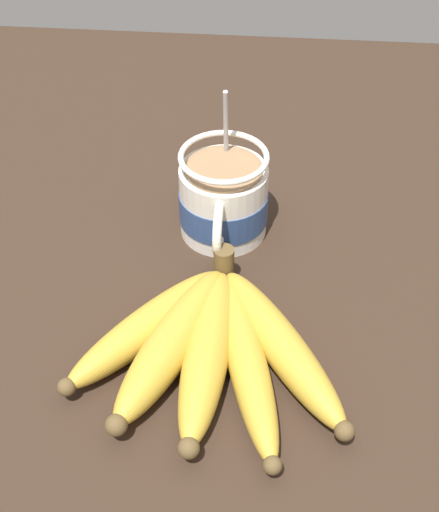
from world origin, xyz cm
name	(u,v)px	position (x,y,z in cm)	size (l,w,h in cm)	color
table	(234,270)	(0.00, 0.00, 1.70)	(101.22, 101.22, 3.40)	#332319
coffee_mug	(223,200)	(-4.38, -1.49, 7.55)	(12.86, 9.32, 15.84)	white
banana_bunch	(210,345)	(13.27, -1.16, 5.29)	(22.83, 25.88, 4.27)	brown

